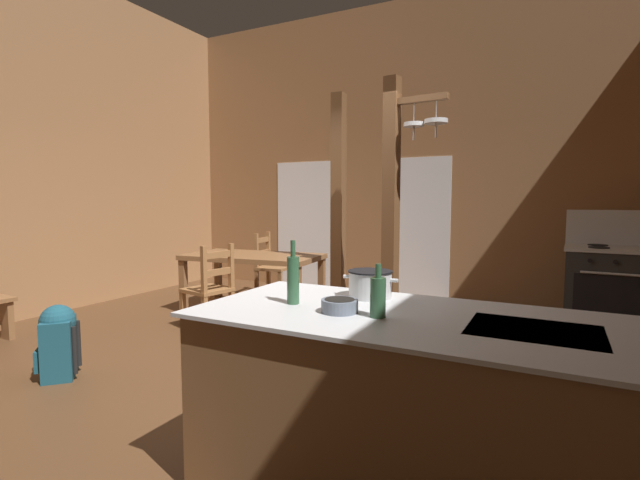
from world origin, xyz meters
name	(u,v)px	position (x,y,z in m)	size (l,w,h in m)	color
ground_plane	(275,374)	(0.00, 0.00, -0.05)	(7.90, 7.64, 0.10)	#4C301C
wall_back	(400,151)	(0.00, 3.49, 2.15)	(7.90, 0.14, 4.31)	#93663F
wall_left	(10,138)	(-3.62, 0.00, 2.15)	(0.14, 7.64, 4.31)	#93663F
glazed_door_back_left	(304,225)	(-1.60, 3.42, 1.02)	(1.00, 0.01, 2.05)	white
glazed_panel_back_right	(421,228)	(0.35, 3.42, 1.02)	(0.84, 0.01, 2.05)	white
kitchen_island	(420,411)	(1.54, -1.16, 0.45)	(2.17, 0.98, 0.90)	brown
stove_range	(623,290)	(2.77, 2.55, 0.48)	(1.17, 0.86, 1.32)	#2A2A2A
support_post_with_pot_rack	(394,200)	(0.63, 1.28, 1.44)	(0.65, 0.26, 2.66)	brown
support_post_center	(338,209)	(-0.18, 1.68, 1.33)	(0.14, 0.14, 2.66)	brown
dining_table	(253,261)	(-1.33, 1.59, 0.65)	(1.78, 1.07, 0.74)	brown
ladderback_chair_near_window	(210,288)	(-1.31, 0.73, 0.45)	(0.51, 0.51, 0.95)	olive
ladderback_chair_by_post	(271,266)	(-1.64, 2.48, 0.45)	(0.48, 0.48, 0.95)	olive
backpack	(58,339)	(-1.45, -0.95, 0.31)	(0.38, 0.39, 0.60)	#194756
stockpot_on_counter	(370,284)	(1.19, -0.88, 0.98)	(0.31, 0.24, 0.15)	silver
mixing_bowl_on_counter	(340,306)	(1.17, -1.25, 0.93)	(0.18, 0.18, 0.06)	slate
bottle_tall_on_counter	(378,296)	(1.37, -1.26, 1.00)	(0.07, 0.07, 0.25)	#2D5638
bottle_short_on_counter	(293,279)	(0.89, -1.20, 1.03)	(0.06, 0.06, 0.33)	#2D5638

